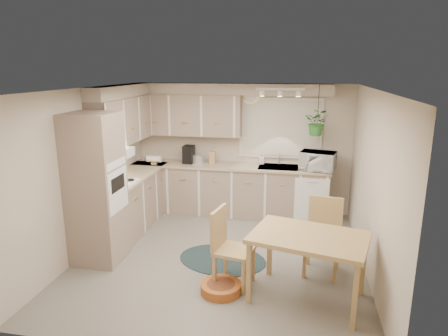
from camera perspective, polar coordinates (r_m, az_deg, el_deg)
The scene contains 35 objects.
floor at distance 5.95m, azimuth -0.47°, elevation -12.58°, with size 4.20×4.20×0.00m, color slate.
ceiling at distance 5.32m, azimuth -0.52°, elevation 11.20°, with size 4.20×4.20×0.00m, color white.
wall_back at distance 7.53m, azimuth 2.62°, elevation 2.84°, with size 4.00×0.04×2.40m, color #BAAC9A.
wall_front at distance 3.59m, azimuth -7.13°, elevation -10.19°, with size 4.00×0.04×2.40m, color #BAAC9A.
wall_left at distance 6.21m, azimuth -18.92°, elevation -0.37°, with size 0.04×4.20×2.40m, color #BAAC9A.
wall_right at distance 5.50m, azimuth 20.43°, elevation -2.31°, with size 0.04×4.20×2.40m, color #BAAC9A.
base_cab_left at distance 7.03m, azimuth -12.82°, elevation -4.66°, with size 0.60×1.85×0.90m, color gray.
base_cab_back at distance 7.46m, azimuth 0.70°, elevation -3.21°, with size 3.60×0.60×0.90m, color gray.
counter_left at distance 6.89m, azimuth -12.96°, elevation -0.96°, with size 0.64×1.89×0.04m, color tan.
counter_back at distance 7.32m, azimuth 0.70°, elevation 0.29°, with size 3.64×0.64×0.04m, color tan.
oven_stack at distance 5.77m, azimuth -17.80°, elevation -2.88°, with size 0.65×0.65×2.10m, color gray.
wall_oven_face at distance 5.63m, azimuth -14.93°, elevation -3.10°, with size 0.02×0.56×0.58m, color silver.
upper_cab_left at distance 6.89m, azimuth -13.99°, elevation 6.66°, with size 0.35×2.00×0.75m, color gray.
upper_cab_back at distance 7.47m, azimuth -5.21°, elevation 7.56°, with size 2.00×0.35×0.75m, color gray.
soffit_left at distance 6.86m, azimuth -14.43°, elevation 10.59°, with size 0.30×2.00×0.20m, color #BAAC9A.
soffit_back at distance 7.27m, azimuth 0.96°, elevation 11.20°, with size 3.60×0.30×0.20m, color #BAAC9A.
cooktop at distance 6.38m, azimuth -14.93°, elevation -2.06°, with size 0.52×0.58×0.02m, color silver.
range_hood at distance 6.28m, azimuth -15.35°, elevation 1.94°, with size 0.40×0.60×0.14m, color silver.
window_blinds at distance 7.36m, azimuth 8.04°, elevation 5.63°, with size 1.40×0.02×1.00m, color white.
window_frame at distance 7.37m, azimuth 8.05°, elevation 5.64°, with size 1.50×0.02×1.10m, color silver.
sink at distance 7.24m, azimuth 7.75°, elevation -0.17°, with size 0.70×0.48×0.10m, color #B6B8BE.
dishwasher_front at distance 7.07m, azimuth 12.35°, elevation -4.74°, with size 0.58×0.01×0.83m, color silver.
track_light_bar at distance 6.78m, azimuth 8.03°, elevation 11.11°, with size 0.80×0.04×0.04m, color silver.
wall_clock at distance 7.35m, azimuth 3.85°, elevation 10.27°, with size 0.30×0.30×0.03m, color #E4C450.
dining_table at distance 4.90m, azimuth 11.81°, elevation -13.75°, with size 1.29×0.86×0.81m, color tan.
chair_left at distance 5.05m, azimuth 1.48°, elevation -11.39°, with size 0.46×0.46×0.99m, color tan.
chair_back at distance 5.46m, azimuth 13.91°, elevation -9.70°, with size 0.47×0.47×1.01m, color tan.
braided_rug at distance 5.87m, azimuth -0.23°, elevation -12.91°, with size 1.27×0.95×0.01m, color black.
pet_bed at distance 5.09m, azimuth -0.44°, elevation -16.75°, with size 0.50×0.50×0.12m, color #B25623.
microwave at distance 7.08m, azimuth 13.26°, elevation 1.26°, with size 0.59×0.33×0.40m, color silver.
soap_bottle at distance 7.38m, azimuth 5.34°, elevation 0.87°, with size 0.09×0.20×0.09m, color silver.
hanging_plant at distance 6.98m, azimuth 13.18°, elevation 5.97°, with size 0.41×0.45×0.35m, color #2C6B2B.
coffee_maker at distance 7.45m, azimuth -5.05°, elevation 1.95°, with size 0.19×0.23×0.33m, color black.
toaster at distance 7.45m, azimuth -3.78°, elevation 1.27°, with size 0.25×0.15×0.15m, color #B6B8BE.
knife_block at distance 7.41m, azimuth -1.68°, elevation 1.52°, with size 0.10×0.10×0.23m, color tan.
Camera 1 is at (1.04, -5.21, 2.67)m, focal length 32.00 mm.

